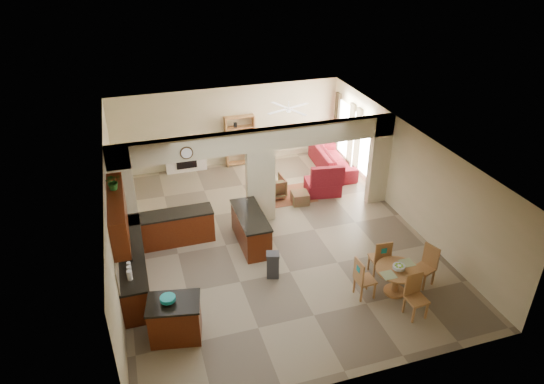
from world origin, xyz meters
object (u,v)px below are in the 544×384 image
object	(u,v)px
kitchen_island	(175,319)
armchair	(272,187)
dining_table	(397,276)
sofa	(332,160)

from	to	relation	value
kitchen_island	armchair	xyz separation A→B (m)	(3.68, 5.08, -0.12)
kitchen_island	armchair	distance (m)	6.27
dining_table	armchair	size ratio (longest dim) A/B	1.33
sofa	armchair	distance (m)	2.88
kitchen_island	armchair	size ratio (longest dim) A/B	1.59
armchair	kitchen_island	bearing A→B (deg)	52.22
dining_table	sofa	xyz separation A→B (m)	(1.21, 6.47, -0.10)
dining_table	armchair	bearing A→B (deg)	104.82
dining_table	armchair	world-z (taller)	armchair
dining_table	armchair	xyz separation A→B (m)	(-1.38, 5.20, -0.12)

